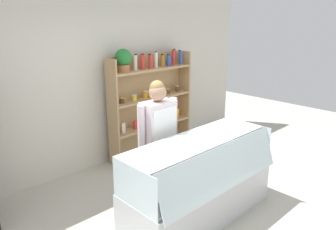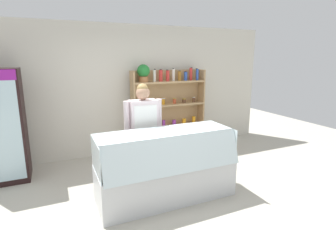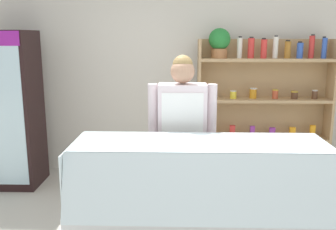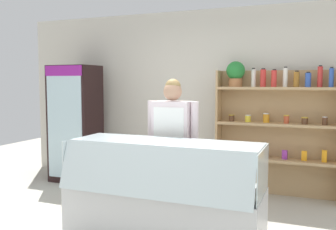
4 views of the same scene
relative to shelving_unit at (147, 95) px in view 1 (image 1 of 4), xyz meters
name	(u,v)px [view 1 (image 1 of 4)]	position (x,y,z in m)	size (l,w,h in m)	color
ground_plane	(200,217)	(-0.82, -1.94, -1.07)	(12.00, 12.00, 0.00)	#B7B2A3
back_wall	(96,84)	(-0.82, 0.27, 0.28)	(6.80, 0.10, 2.70)	beige
shelving_unit	(147,95)	(0.00, 0.00, 0.00)	(1.64, 0.29, 1.89)	tan
deli_display_case	(199,194)	(-0.83, -1.92, -0.76)	(1.97, 0.79, 1.01)	silver
shop_clerk	(158,134)	(-0.96, -1.34, -0.10)	(0.62, 0.25, 1.64)	#383D51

